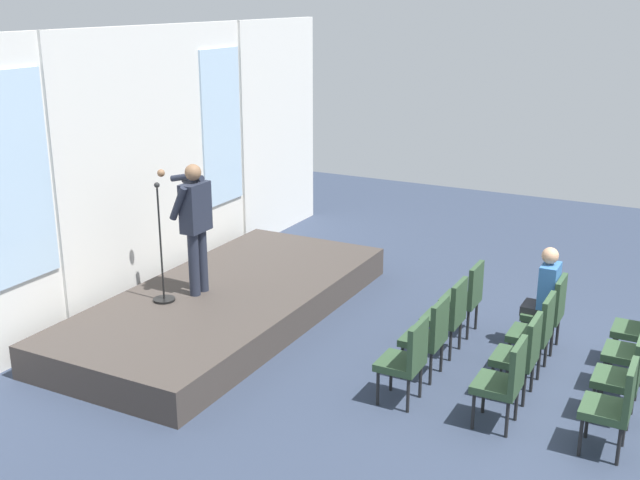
{
  "coord_description": "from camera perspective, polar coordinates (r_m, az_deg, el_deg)",
  "views": [
    {
      "loc": [
        -8.01,
        -0.43,
        4.15
      ],
      "look_at": [
        -0.08,
        3.72,
        1.33
      ],
      "focal_mm": 43.84,
      "sensor_mm": 36.0,
      "label": 1
    }
  ],
  "objects": [
    {
      "name": "chair_r0_c0",
      "position": [
        8.3,
        6.38,
        -8.48
      ],
      "size": [
        0.46,
        0.44,
        0.94
      ],
      "color": "black",
      "rests_on": "ground"
    },
    {
      "name": "audience_r1_c3",
      "position": [
        9.8,
        16.02,
        -3.72
      ],
      "size": [
        0.36,
        0.39,
        1.3
      ],
      "color": "#2D2D33",
      "rests_on": "ground"
    },
    {
      "name": "chair_r2_c2",
      "position": [
        9.12,
        21.9,
        -7.25
      ],
      "size": [
        0.46,
        0.44,
        0.94
      ],
      "color": "black",
      "rests_on": "ground"
    },
    {
      "name": "chair_r0_c3",
      "position": [
        10.07,
        10.65,
        -3.89
      ],
      "size": [
        0.46,
        0.44,
        0.94
      ],
      "color": "black",
      "rests_on": "ground"
    },
    {
      "name": "ground_plane",
      "position": [
        9.03,
        22.11,
        -11.3
      ],
      "size": [
        17.23,
        17.23,
        0.0
      ],
      "primitive_type": "plane",
      "color": "#2D384C"
    },
    {
      "name": "chair_r2_c1",
      "position": [
        8.5,
        21.37,
        -9.01
      ],
      "size": [
        0.46,
        0.44,
        0.94
      ],
      "color": "black",
      "rests_on": "ground"
    },
    {
      "name": "chair_r1_c3",
      "position": [
        9.86,
        16.4,
        -4.82
      ],
      "size": [
        0.46,
        0.44,
        0.94
      ],
      "color": "black",
      "rests_on": "ground"
    },
    {
      "name": "mic_stand",
      "position": [
        10.1,
        -11.41,
        -2.59
      ],
      "size": [
        0.28,
        0.28,
        1.55
      ],
      "color": "black",
      "rests_on": "stage_platform"
    },
    {
      "name": "chair_r1_c0",
      "position": [
        8.03,
        13.36,
        -9.8
      ],
      "size": [
        0.46,
        0.44,
        0.94
      ],
      "color": "black",
      "rests_on": "ground"
    },
    {
      "name": "chair_r1_c1",
      "position": [
        8.63,
        14.52,
        -7.91
      ],
      "size": [
        0.46,
        0.44,
        0.94
      ],
      "color": "black",
      "rests_on": "ground"
    },
    {
      "name": "chair_r2_c0",
      "position": [
        7.89,
        20.75,
        -11.04
      ],
      "size": [
        0.46,
        0.44,
        0.94
      ],
      "color": "black",
      "rests_on": "ground"
    },
    {
      "name": "speaker",
      "position": [
        10.1,
        -9.13,
        1.5
      ],
      "size": [
        0.51,
        0.69,
        1.72
      ],
      "color": "#232838",
      "rests_on": "stage_platform"
    },
    {
      "name": "stage_platform",
      "position": [
        10.54,
        -6.81,
        -4.66
      ],
      "size": [
        5.18,
        2.32,
        0.41
      ],
      "primitive_type": "cube",
      "color": "#3F3833",
      "rests_on": "ground"
    },
    {
      "name": "chair_r0_c1",
      "position": [
        8.88,
        8.0,
        -6.75
      ],
      "size": [
        0.46,
        0.44,
        0.94
      ],
      "color": "black",
      "rests_on": "ground"
    },
    {
      "name": "chair_r0_c2",
      "position": [
        9.47,
        9.41,
        -5.23
      ],
      "size": [
        0.46,
        0.44,
        0.94
      ],
      "color": "black",
      "rests_on": "ground"
    },
    {
      "name": "chair_r1_c2",
      "position": [
        9.24,
        15.53,
        -6.26
      ],
      "size": [
        0.46,
        0.44,
        0.94
      ],
      "color": "black",
      "rests_on": "ground"
    },
    {
      "name": "rear_partition",
      "position": [
        10.92,
        -13.42,
        5.08
      ],
      "size": [
        10.16,
        0.14,
        3.77
      ],
      "color": "silver",
      "rests_on": "ground"
    }
  ]
}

